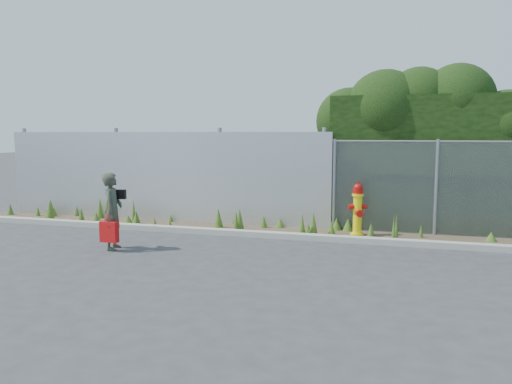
{
  "coord_description": "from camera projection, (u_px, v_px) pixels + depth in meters",
  "views": [
    {
      "loc": [
        2.46,
        -8.11,
        2.17
      ],
      "look_at": [
        -0.3,
        1.4,
        1.0
      ],
      "focal_mm": 35.0,
      "sensor_mm": 36.0,
      "label": 1
    }
  ],
  "objects": [
    {
      "name": "corrugated_fence",
      "position": [
        160.0,
        177.0,
        12.31
      ],
      "size": [
        8.5,
        0.21,
        2.3
      ],
      "color": "silver",
      "rests_on": "ground"
    },
    {
      "name": "ground",
      "position": [
        250.0,
        259.0,
        8.67
      ],
      "size": [
        80.0,
        80.0,
        0.0
      ],
      "primitive_type": "plane",
      "color": "#37373A",
      "rests_on": "ground"
    },
    {
      "name": "fire_hydrant",
      "position": [
        357.0,
        210.0,
        10.54
      ],
      "size": [
        0.38,
        0.34,
        1.15
      ],
      "rotation": [
        0.0,
        0.0,
        0.38
      ],
      "color": "yellow",
      "rests_on": "ground"
    },
    {
      "name": "red_tote_bag",
      "position": [
        109.0,
        232.0,
        9.17
      ],
      "size": [
        0.35,
        0.13,
        0.45
      ],
      "rotation": [
        0.0,
        0.0,
        -0.06
      ],
      "color": "#AE1109"
    },
    {
      "name": "woman",
      "position": [
        113.0,
        211.0,
        9.31
      ],
      "size": [
        0.47,
        0.6,
        1.45
      ],
      "primitive_type": "imported",
      "rotation": [
        0.0,
        0.0,
        1.84
      ],
      "color": "#106544",
      "rests_on": "ground"
    },
    {
      "name": "hedge",
      "position": [
        485.0,
        137.0,
        11.07
      ],
      "size": [
        7.75,
        1.88,
        3.88
      ],
      "color": "black",
      "rests_on": "ground"
    },
    {
      "name": "black_shoulder_bag",
      "position": [
        120.0,
        194.0,
        9.39
      ],
      "size": [
        0.23,
        0.1,
        0.18
      ],
      "rotation": [
        0.0,
        0.0,
        0.16
      ],
      "color": "black"
    },
    {
      "name": "chainlink_fence",
      "position": [
        490.0,
        189.0,
        10.23
      ],
      "size": [
        6.5,
        0.07,
        2.05
      ],
      "color": "gray",
      "rests_on": "ground"
    },
    {
      "name": "weed_strip",
      "position": [
        219.0,
        222.0,
        11.45
      ],
      "size": [
        16.0,
        1.32,
        0.55
      ],
      "color": "#4B3B2A",
      "rests_on": "ground"
    },
    {
      "name": "curb",
      "position": [
        275.0,
        235.0,
        10.38
      ],
      "size": [
        16.0,
        0.22,
        0.12
      ],
      "primitive_type": "cube",
      "color": "#A09D91",
      "rests_on": "ground"
    }
  ]
}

